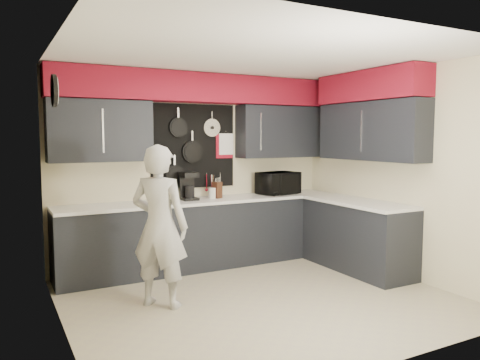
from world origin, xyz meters
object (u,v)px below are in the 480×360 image
utensil_crock (212,193)px  person (160,226)px  knife_block (217,190)px  coffee_maker (188,185)px  microwave (278,183)px

utensil_crock → person: person is taller
utensil_crock → person: 1.65m
knife_block → utensil_crock: knife_block is taller
person → coffee_maker: bearing=-78.7°
microwave → person: (-2.19, -1.16, -0.24)m
microwave → knife_block: (-0.98, 0.00, -0.05)m
person → knife_block: bearing=-91.2°
microwave → coffee_maker: coffee_maker is taller
knife_block → coffee_maker: 0.42m
knife_block → coffee_maker: coffee_maker is taller
utensil_crock → person: bearing=-134.1°
knife_block → person: size_ratio=0.13×
knife_block → utensil_crock: (-0.06, 0.02, -0.04)m
microwave → person: person is taller
utensil_crock → knife_block: bearing=-14.7°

